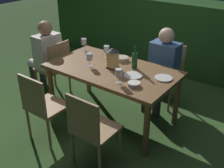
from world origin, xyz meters
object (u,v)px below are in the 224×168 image
object	(u,v)px
person_in_blue	(162,66)
chair_side_left_a	(42,105)
lantern_centerpiece	(113,57)
bowl_olives	(122,59)
plate_a	(133,75)
plate_b	(164,78)
bowl_bread	(134,84)
dining_table	(112,72)
wine_glass_c	(106,50)
wine_glass_d	(84,42)
wine_glass_b	(89,57)
side_table	(222,52)
wine_glass_a	(119,73)
chair_head_near	(55,66)
chair_side_left_b	(91,128)
chair_side_right_b	(167,71)
green_bottle_on_table	(135,60)
person_in_cream	(45,54)

from	to	relation	value
person_in_blue	chair_side_left_a	xyz separation A→B (m)	(-0.73, -1.49, -0.15)
lantern_centerpiece	bowl_olives	xyz separation A→B (m)	(-0.04, 0.27, -0.12)
chair_side_left_a	plate_a	world-z (taller)	chair_side_left_a
plate_b	person_in_blue	bearing A→B (deg)	118.49
lantern_centerpiece	bowl_bread	world-z (taller)	lantern_centerpiece
dining_table	bowl_olives	bearing A→B (deg)	98.08
wine_glass_c	wine_glass_d	size ratio (longest dim) A/B	1.00
chair_side_left_a	bowl_bread	xyz separation A→B (m)	(0.84, 0.61, 0.27)
wine_glass_b	side_table	size ratio (longest dim) A/B	0.24
person_in_blue	wine_glass_a	distance (m)	0.95
wine_glass_a	chair_head_near	bearing A→B (deg)	168.50
plate_a	plate_b	world-z (taller)	same
chair_side_left_a	bowl_olives	bearing A→B (deg)	73.94
person_in_blue	wine_glass_c	distance (m)	0.78
chair_side_left_b	wine_glass_a	bearing A→B (deg)	97.18
side_table	plate_a	bearing A→B (deg)	-100.96
dining_table	chair_side_right_b	world-z (taller)	chair_side_right_b
chair_side_right_b	wine_glass_a	xyz separation A→B (m)	(-0.07, -1.12, 0.37)
dining_table	wine_glass_a	bearing A→B (deg)	-43.15
wine_glass_b	green_bottle_on_table	bearing A→B (deg)	29.15
person_in_cream	plate_b	world-z (taller)	person_in_cream
chair_side_right_b	bowl_bread	world-z (taller)	chair_side_right_b
chair_side_left_a	lantern_centerpiece	xyz separation A→B (m)	(0.37, 0.86, 0.40)
chair_head_near	side_table	bearing A→B (deg)	49.55
green_bottle_on_table	wine_glass_c	distance (m)	0.50
wine_glass_b	wine_glass_d	size ratio (longest dim) A/B	1.00
dining_table	chair_side_left_b	xyz separation A→B (m)	(0.36, -0.84, -0.19)
chair_head_near	plate_a	bearing A→B (deg)	-1.24
dining_table	wine_glass_c	xyz separation A→B (m)	(-0.27, 0.24, 0.18)
person_in_blue	bowl_olives	size ratio (longest dim) A/B	7.01
chair_side_left_a	wine_glass_c	world-z (taller)	wine_glass_c
dining_table	person_in_blue	size ratio (longest dim) A/B	1.41
dining_table	bowl_bread	world-z (taller)	bowl_bread
wine_glass_a	chair_side_left_a	bearing A→B (deg)	-139.30
chair_side_right_b	wine_glass_a	bearing A→B (deg)	-93.65
dining_table	chair_side_right_b	distance (m)	0.94
wine_glass_a	wine_glass_b	world-z (taller)	same
plate_a	bowl_olives	distance (m)	0.49
person_in_cream	chair_side_left_a	distance (m)	1.23
green_bottle_on_table	person_in_blue	bearing A→B (deg)	73.67
chair_head_near	chair_side_left_b	size ratio (longest dim) A/B	1.00
bowl_bread	wine_glass_d	bearing A→B (deg)	156.48
person_in_cream	bowl_bread	world-z (taller)	person_in_cream
wine_glass_d	bowl_bread	size ratio (longest dim) A/B	1.22
chair_side_right_b	chair_side_left_a	world-z (taller)	same
person_in_cream	plate_a	bearing A→B (deg)	-1.08
dining_table	plate_b	world-z (taller)	plate_b
person_in_blue	side_table	size ratio (longest dim) A/B	1.64
chair_side_left_b	green_bottle_on_table	size ratio (longest dim) A/B	3.00
person_in_cream	bowl_bread	distance (m)	1.75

